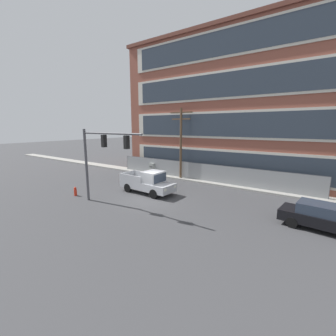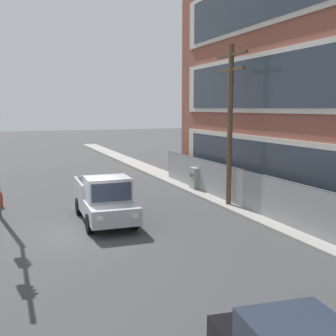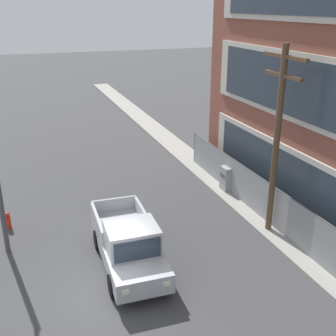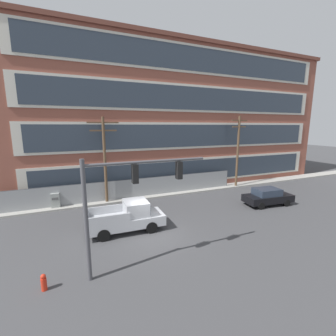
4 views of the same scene
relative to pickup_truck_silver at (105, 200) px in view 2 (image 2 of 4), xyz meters
name	(u,v)px [view 2 (image 2 of 4)]	position (x,y,z in m)	size (l,w,h in m)	color
ground_plane	(88,234)	(1.43, -1.02, -0.97)	(160.00, 160.00, 0.00)	#424244
sidewalk_building_side	(256,214)	(1.43, 6.74, -0.89)	(80.00, 1.68, 0.16)	#9E9B93
chain_link_fence	(263,196)	(2.04, 6.71, 0.05)	(22.84, 0.06, 2.01)	gray
pickup_truck_silver	(105,200)	(0.00, 0.00, 0.00)	(5.34, 2.20, 2.09)	#B2B5BA
utility_pole_near_corner	(230,117)	(-0.54, 6.42, 3.51)	(2.74, 0.26, 7.97)	brown
electrical_cabinet	(195,179)	(-4.89, 6.57, -0.26)	(0.70, 0.42, 1.42)	#939993
fire_hydrant	(0,200)	(-4.72, -4.26, -0.59)	(0.24, 0.24, 0.78)	red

